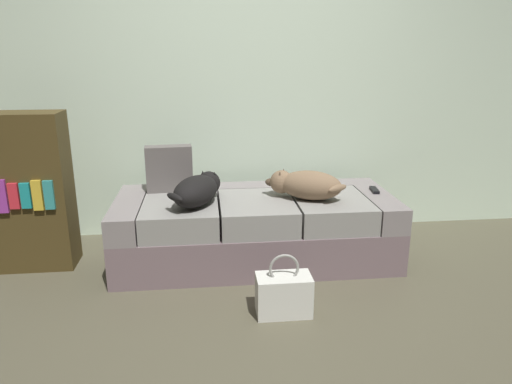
{
  "coord_description": "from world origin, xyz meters",
  "views": [
    {
      "loc": [
        -0.35,
        -2.23,
        1.48
      ],
      "look_at": [
        0.0,
        0.95,
        0.53
      ],
      "focal_mm": 33.16,
      "sensor_mm": 36.0,
      "label": 1
    }
  ],
  "objects_px": {
    "dog_dark": "(198,190)",
    "bookshelf": "(28,192)",
    "dog_tan": "(305,185)",
    "couch": "(255,228)",
    "handbag": "(284,294)",
    "throw_pillow": "(169,169)",
    "tv_remote": "(374,190)"
  },
  "relations": [
    {
      "from": "couch",
      "to": "dog_tan",
      "type": "bearing_deg",
      "value": -13.76
    },
    {
      "from": "dog_dark",
      "to": "tv_remote",
      "type": "distance_m",
      "value": 1.32
    },
    {
      "from": "bookshelf",
      "to": "throw_pillow",
      "type": "bearing_deg",
      "value": 10.35
    },
    {
      "from": "dog_dark",
      "to": "handbag",
      "type": "relative_size",
      "value": 1.49
    },
    {
      "from": "couch",
      "to": "dog_dark",
      "type": "bearing_deg",
      "value": -162.81
    },
    {
      "from": "handbag",
      "to": "throw_pillow",
      "type": "bearing_deg",
      "value": 124.28
    },
    {
      "from": "dog_tan",
      "to": "tv_remote",
      "type": "distance_m",
      "value": 0.57
    },
    {
      "from": "dog_tan",
      "to": "bookshelf",
      "type": "distance_m",
      "value": 1.93
    },
    {
      "from": "bookshelf",
      "to": "dog_dark",
      "type": "bearing_deg",
      "value": -8.6
    },
    {
      "from": "dog_dark",
      "to": "handbag",
      "type": "distance_m",
      "value": 0.95
    },
    {
      "from": "dog_tan",
      "to": "dog_dark",
      "type": "bearing_deg",
      "value": -176.9
    },
    {
      "from": "dog_tan",
      "to": "handbag",
      "type": "xyz_separation_m",
      "value": [
        -0.27,
        -0.71,
        -0.46
      ]
    },
    {
      "from": "tv_remote",
      "to": "throw_pillow",
      "type": "distance_m",
      "value": 1.54
    },
    {
      "from": "dog_dark",
      "to": "tv_remote",
      "type": "relative_size",
      "value": 3.76
    },
    {
      "from": "couch",
      "to": "handbag",
      "type": "xyz_separation_m",
      "value": [
        0.08,
        -0.8,
        -0.11
      ]
    },
    {
      "from": "dog_dark",
      "to": "bookshelf",
      "type": "height_order",
      "value": "bookshelf"
    },
    {
      "from": "tv_remote",
      "to": "bookshelf",
      "type": "relative_size",
      "value": 0.14
    },
    {
      "from": "throw_pillow",
      "to": "handbag",
      "type": "bearing_deg",
      "value": -55.72
    },
    {
      "from": "dog_dark",
      "to": "bookshelf",
      "type": "distance_m",
      "value": 1.19
    },
    {
      "from": "dog_tan",
      "to": "tv_remote",
      "type": "bearing_deg",
      "value": 12.09
    },
    {
      "from": "throw_pillow",
      "to": "handbag",
      "type": "height_order",
      "value": "throw_pillow"
    },
    {
      "from": "dog_tan",
      "to": "couch",
      "type": "bearing_deg",
      "value": 166.24
    },
    {
      "from": "couch",
      "to": "tv_remote",
      "type": "distance_m",
      "value": 0.94
    },
    {
      "from": "throw_pillow",
      "to": "bookshelf",
      "type": "xyz_separation_m",
      "value": [
        -0.96,
        -0.18,
        -0.1
      ]
    },
    {
      "from": "handbag",
      "to": "bookshelf",
      "type": "xyz_separation_m",
      "value": [
        -1.66,
        0.85,
        0.42
      ]
    },
    {
      "from": "dog_tan",
      "to": "bookshelf",
      "type": "height_order",
      "value": "bookshelf"
    },
    {
      "from": "dog_dark",
      "to": "throw_pillow",
      "type": "bearing_deg",
      "value": 121.13
    },
    {
      "from": "dog_dark",
      "to": "dog_tan",
      "type": "distance_m",
      "value": 0.76
    },
    {
      "from": "tv_remote",
      "to": "throw_pillow",
      "type": "xyz_separation_m",
      "value": [
        -1.52,
        0.19,
        0.16
      ]
    },
    {
      "from": "tv_remote",
      "to": "couch",
      "type": "bearing_deg",
      "value": -171.29
    },
    {
      "from": "dog_dark",
      "to": "handbag",
      "type": "bearing_deg",
      "value": -54.16
    },
    {
      "from": "tv_remote",
      "to": "bookshelf",
      "type": "bearing_deg",
      "value": -173.85
    }
  ]
}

